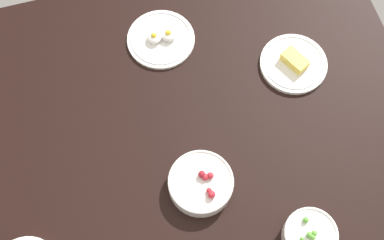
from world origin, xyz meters
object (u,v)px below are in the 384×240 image
at_px(plate_cheese, 294,63).
at_px(bowl_peas, 309,236).
at_px(plate_eggs, 161,39).
at_px(bowl_berries, 201,183).

xyz_separation_m(plate_cheese, bowl_peas, (-0.14, -0.50, 0.02)).
height_order(plate_eggs, bowl_peas, bowl_peas).
bearing_deg(bowl_berries, plate_cheese, 37.70).
xyz_separation_m(bowl_berries, plate_eggs, (0.01, 0.48, -0.02)).
relative_size(bowl_berries, plate_cheese, 0.88).
bearing_deg(bowl_berries, plate_eggs, 88.85).
bearing_deg(plate_cheese, bowl_berries, -142.30).
bearing_deg(plate_cheese, bowl_peas, -105.79).
height_order(plate_eggs, plate_cheese, same).
height_order(plate_cheese, bowl_peas, bowl_peas).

